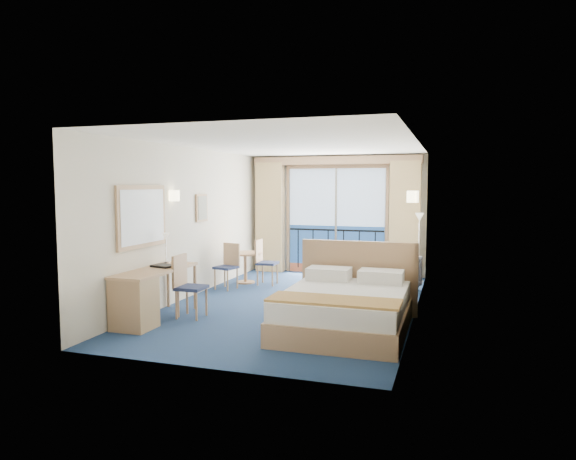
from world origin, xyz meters
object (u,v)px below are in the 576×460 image
object	(u,v)px
nightstand	(402,293)
bed	(346,308)
desk_chair	(186,282)
table_chair_b	(228,263)
floor_lamp	(419,230)
round_table	(245,260)
table_chair_a	(264,259)
desk	(139,298)
armchair	(395,272)

from	to	relation	value
nightstand	bed	bearing A→B (deg)	-113.31
desk_chair	table_chair_b	bearing A→B (deg)	7.17
bed	floor_lamp	size ratio (longest dim) A/B	1.50
floor_lamp	round_table	distance (m)	3.67
bed	table_chair_a	size ratio (longest dim) A/B	2.37
nightstand	table_chair_b	bearing A→B (deg)	168.21
floor_lamp	round_table	bearing A→B (deg)	-160.81
floor_lamp	desk	bearing A→B (deg)	-127.16
floor_lamp	table_chair_a	size ratio (longest dim) A/B	1.58
desk	armchair	bearing A→B (deg)	50.21
bed	nightstand	xyz separation A→B (m)	(0.63, 1.47, -0.05)
desk_chair	round_table	world-z (taller)	desk_chair
table_chair_b	desk	bearing A→B (deg)	-78.24
bed	armchair	world-z (taller)	bed
desk_chair	table_chair_a	bearing A→B (deg)	-4.84
round_table	bed	bearing A→B (deg)	-46.39
nightstand	table_chair_a	world-z (taller)	table_chair_a
bed	armchair	size ratio (longest dim) A/B	2.88
bed	table_chair_a	world-z (taller)	bed
bed	desk_chair	distance (m)	2.49
armchair	table_chair_a	world-z (taller)	table_chair_a
nightstand	desk	xyz separation A→B (m)	(-3.48, -2.20, 0.16)
round_table	table_chair_a	bearing A→B (deg)	-4.24
bed	nightstand	distance (m)	1.60
bed	round_table	xyz separation A→B (m)	(-2.68, 2.82, 0.16)
armchair	desk	size ratio (longest dim) A/B	0.46
armchair	table_chair_b	bearing A→B (deg)	-35.15
bed	armchair	bearing A→B (deg)	83.74
table_chair_b	desk_chair	bearing A→B (deg)	-69.03
desk	table_chair_a	xyz separation A→B (m)	(0.59, 3.51, 0.09)
bed	table_chair_b	xyz separation A→B (m)	(-2.78, 2.18, 0.18)
desk_chair	table_chair_a	world-z (taller)	desk_chair
nightstand	floor_lamp	size ratio (longest dim) A/B	0.37
floor_lamp	desk_chair	xyz separation A→B (m)	(-3.21, -4.04, -0.56)
desk	desk_chair	distance (m)	0.80
desk_chair	round_table	xyz separation A→B (m)	(-0.21, 2.85, -0.06)
armchair	floor_lamp	size ratio (longest dim) A/B	0.52
bed	table_chair_b	bearing A→B (deg)	141.85
round_table	desk_chair	bearing A→B (deg)	-85.86
bed	table_chair_a	xyz separation A→B (m)	(-2.26, 2.78, 0.19)
armchair	desk_chair	world-z (taller)	desk_chair
round_table	table_chair_b	size ratio (longest dim) A/B	0.79
armchair	desk	distance (m)	4.99
table_chair_a	desk_chair	bearing A→B (deg)	174.41
bed	nightstand	bearing A→B (deg)	66.69
round_table	table_chair_a	xyz separation A→B (m)	(0.42, -0.03, 0.04)
bed	table_chair_b	world-z (taller)	bed
desk_chair	table_chair_a	xyz separation A→B (m)	(0.21, 2.82, -0.03)
bed	armchair	xyz separation A→B (m)	(0.34, 3.10, 0.02)
nightstand	table_chair_a	distance (m)	3.19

